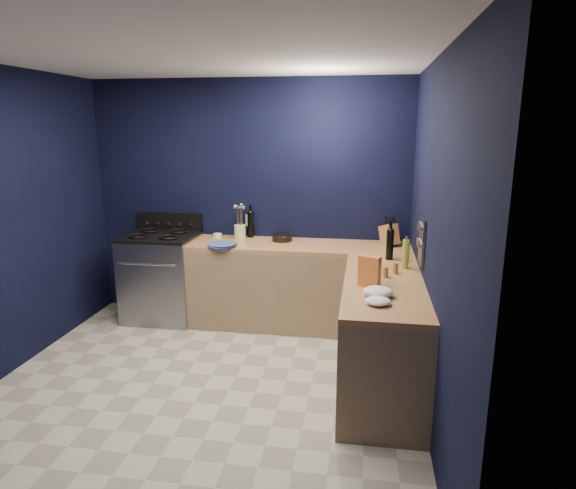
% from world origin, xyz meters
% --- Properties ---
extents(floor, '(3.50, 3.50, 0.02)m').
position_xyz_m(floor, '(0.00, 0.00, -0.01)').
color(floor, '#B2AD9B').
rests_on(floor, ground).
extents(ceiling, '(3.50, 3.50, 0.02)m').
position_xyz_m(ceiling, '(0.00, 0.00, 2.61)').
color(ceiling, silver).
rests_on(ceiling, ground).
extents(wall_back, '(3.50, 0.02, 2.60)m').
position_xyz_m(wall_back, '(0.00, 1.76, 1.30)').
color(wall_back, black).
rests_on(wall_back, ground).
extents(wall_right, '(0.02, 3.50, 2.60)m').
position_xyz_m(wall_right, '(1.76, 0.00, 1.30)').
color(wall_right, black).
rests_on(wall_right, ground).
extents(wall_front, '(3.50, 0.02, 2.60)m').
position_xyz_m(wall_front, '(0.00, -1.76, 1.30)').
color(wall_front, black).
rests_on(wall_front, ground).
extents(cab_back, '(2.30, 0.63, 0.86)m').
position_xyz_m(cab_back, '(0.60, 1.44, 0.43)').
color(cab_back, '#907455').
rests_on(cab_back, floor).
extents(top_back, '(2.30, 0.63, 0.04)m').
position_xyz_m(top_back, '(0.60, 1.44, 0.88)').
color(top_back, brown).
rests_on(top_back, cab_back).
extents(cab_right, '(0.63, 1.67, 0.86)m').
position_xyz_m(cab_right, '(1.44, 0.29, 0.43)').
color(cab_right, '#907455').
rests_on(cab_right, floor).
extents(top_right, '(0.63, 1.67, 0.04)m').
position_xyz_m(top_right, '(1.44, 0.29, 0.88)').
color(top_right, brown).
rests_on(top_right, cab_right).
extents(gas_range, '(0.76, 0.66, 0.92)m').
position_xyz_m(gas_range, '(-0.93, 1.42, 0.46)').
color(gas_range, gray).
rests_on(gas_range, floor).
extents(oven_door, '(0.59, 0.02, 0.42)m').
position_xyz_m(oven_door, '(-0.93, 1.10, 0.45)').
color(oven_door, black).
rests_on(oven_door, gas_range).
extents(cooktop, '(0.76, 0.66, 0.03)m').
position_xyz_m(cooktop, '(-0.93, 1.42, 0.94)').
color(cooktop, black).
rests_on(cooktop, gas_range).
extents(backguard, '(0.76, 0.06, 0.20)m').
position_xyz_m(backguard, '(-0.93, 1.72, 1.04)').
color(backguard, black).
rests_on(backguard, gas_range).
extents(spice_panel, '(0.02, 0.28, 0.38)m').
position_xyz_m(spice_panel, '(1.74, 0.55, 1.18)').
color(spice_panel, gray).
rests_on(spice_panel, wall_right).
extents(wall_outlet, '(0.09, 0.02, 0.13)m').
position_xyz_m(wall_outlet, '(0.00, 1.74, 1.08)').
color(wall_outlet, white).
rests_on(wall_outlet, wall_back).
extents(plate_stack, '(0.36, 0.36, 0.04)m').
position_xyz_m(plate_stack, '(-0.17, 1.20, 0.92)').
color(plate_stack, '#395D8D').
rests_on(plate_stack, top_back).
extents(ramekin, '(0.11, 0.11, 0.04)m').
position_xyz_m(ramekin, '(-0.34, 1.63, 0.92)').
color(ramekin, white).
rests_on(ramekin, top_back).
extents(utensil_crock, '(0.16, 0.16, 0.15)m').
position_xyz_m(utensil_crock, '(-0.07, 1.59, 0.98)').
color(utensil_crock, '#EDE6C2').
rests_on(utensil_crock, top_back).
extents(wine_bottle_back, '(0.09, 0.09, 0.28)m').
position_xyz_m(wine_bottle_back, '(0.02, 1.69, 1.04)').
color(wine_bottle_back, black).
rests_on(wine_bottle_back, top_back).
extents(lemon_basket, '(0.27, 0.27, 0.08)m').
position_xyz_m(lemon_basket, '(0.40, 1.56, 0.94)').
color(lemon_basket, black).
rests_on(lemon_basket, top_back).
extents(knife_block, '(0.23, 0.27, 0.26)m').
position_xyz_m(knife_block, '(1.52, 1.55, 1.01)').
color(knife_block, brown).
rests_on(knife_block, top_back).
extents(wine_bottle_right, '(0.07, 0.07, 0.28)m').
position_xyz_m(wine_bottle_right, '(1.50, 0.98, 1.04)').
color(wine_bottle_right, black).
rests_on(wine_bottle_right, top_right).
extents(oil_bottle, '(0.07, 0.07, 0.26)m').
position_xyz_m(oil_bottle, '(1.63, 0.70, 1.03)').
color(oil_bottle, olive).
rests_on(oil_bottle, top_right).
extents(spice_jar_near, '(0.05, 0.05, 0.09)m').
position_xyz_m(spice_jar_near, '(1.53, 0.52, 0.95)').
color(spice_jar_near, olive).
rests_on(spice_jar_near, top_right).
extents(spice_jar_far, '(0.05, 0.05, 0.09)m').
position_xyz_m(spice_jar_far, '(1.45, 0.41, 0.94)').
color(spice_jar_far, olive).
rests_on(spice_jar_far, top_right).
extents(crouton_bag, '(0.18, 0.13, 0.24)m').
position_xyz_m(crouton_bag, '(1.32, 0.16, 1.02)').
color(crouton_bag, '#B53425').
rests_on(crouton_bag, top_right).
extents(towel_front, '(0.24, 0.21, 0.08)m').
position_xyz_m(towel_front, '(1.38, -0.08, 0.94)').
color(towel_front, white).
rests_on(towel_front, top_right).
extents(towel_end, '(0.20, 0.19, 0.05)m').
position_xyz_m(towel_end, '(1.37, -0.24, 0.93)').
color(towel_end, white).
rests_on(towel_end, top_right).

